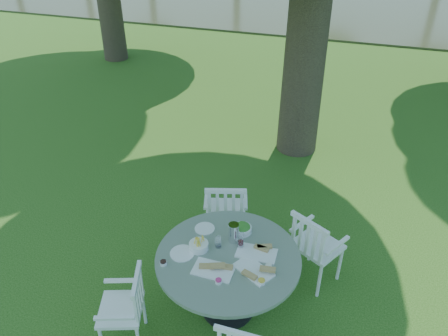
{
  "coord_description": "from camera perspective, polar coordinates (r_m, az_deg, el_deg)",
  "views": [
    {
      "loc": [
        1.42,
        -4.19,
        3.82
      ],
      "look_at": [
        0.0,
        0.2,
        0.85
      ],
      "focal_mm": 35.0,
      "sensor_mm": 36.0,
      "label": 1
    }
  ],
  "objects": [
    {
      "name": "ground",
      "position": [
        5.84,
        -0.61,
        -8.05
      ],
      "size": [
        140.0,
        140.0,
        0.0
      ],
      "primitive_type": "plane",
      "color": "#1A420D",
      "rests_on": "ground"
    },
    {
      "name": "chair_nw",
      "position": [
        5.27,
        0.22,
        -5.55
      ],
      "size": [
        0.58,
        0.56,
        0.94
      ],
      "rotation": [
        0.0,
        0.0,
        -2.85
      ],
      "color": "white",
      "rests_on": "ground"
    },
    {
      "name": "tableware",
      "position": [
        4.42,
        0.33,
        -10.09
      ],
      "size": [
        1.1,
        0.87,
        0.22
      ],
      "color": "white",
      "rests_on": "table"
    },
    {
      "name": "table",
      "position": [
        4.47,
        0.54,
        -12.74
      ],
      "size": [
        1.44,
        1.44,
        0.77
      ],
      "color": "black",
      "rests_on": "ground"
    },
    {
      "name": "chair_ne",
      "position": [
        4.9,
        11.49,
        -9.81
      ],
      "size": [
        0.64,
        0.63,
        0.95
      ],
      "rotation": [
        0.0,
        0.0,
        -3.67
      ],
      "color": "white",
      "rests_on": "ground"
    },
    {
      "name": "chair_sw",
      "position": [
        4.4,
        -12.28,
        -17.05
      ],
      "size": [
        0.53,
        0.55,
        0.87
      ],
      "rotation": [
        0.0,
        0.0,
        -1.23
      ],
      "color": "white",
      "rests_on": "ground"
    }
  ]
}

